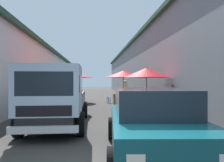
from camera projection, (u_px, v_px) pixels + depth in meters
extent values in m
plane|color=#3D3A38|center=(94.00, 102.00, 16.29)|extent=(90.00, 90.00, 0.00)
cube|color=silver|center=(11.00, 76.00, 17.93)|extent=(49.50, 7.00, 4.14)
cube|color=#284C38|center=(11.00, 51.00, 17.93)|extent=(49.80, 7.50, 0.24)
cube|color=gray|center=(172.00, 70.00, 19.15)|extent=(49.50, 7.00, 5.24)
cube|color=#284C38|center=(172.00, 41.00, 19.15)|extent=(49.80, 7.50, 0.24)
cylinder|color=#9E9EA3|center=(147.00, 92.00, 9.88)|extent=(0.06, 0.06, 2.26)
cone|color=red|center=(147.00, 73.00, 9.88)|extent=(2.20, 2.20, 0.46)
sphere|color=#9E9EA3|center=(147.00, 67.00, 9.88)|extent=(0.07, 0.07, 0.07)
cube|color=brown|center=(150.00, 107.00, 9.80)|extent=(0.96, 0.61, 0.84)
sphere|color=orange|center=(147.00, 96.00, 9.74)|extent=(0.09, 0.09, 0.09)
sphere|color=orange|center=(151.00, 97.00, 9.49)|extent=(0.09, 0.09, 0.09)
sphere|color=orange|center=(151.00, 96.00, 10.08)|extent=(0.09, 0.09, 0.09)
sphere|color=orange|center=(149.00, 96.00, 10.05)|extent=(0.09, 0.09, 0.09)
cylinder|color=#9E9EA3|center=(123.00, 89.00, 12.75)|extent=(0.06, 0.06, 2.27)
cone|color=red|center=(123.00, 74.00, 12.75)|extent=(2.17, 2.17, 0.41)
sphere|color=#9E9EA3|center=(123.00, 70.00, 12.75)|extent=(0.07, 0.07, 0.07)
cube|color=brown|center=(119.00, 101.00, 12.84)|extent=(0.93, 0.73, 0.85)
sphere|color=orange|center=(124.00, 92.00, 12.78)|extent=(0.09, 0.09, 0.09)
sphere|color=orange|center=(122.00, 93.00, 12.99)|extent=(0.09, 0.09, 0.09)
sphere|color=orange|center=(117.00, 93.00, 12.57)|extent=(0.09, 0.09, 0.09)
sphere|color=orange|center=(123.00, 93.00, 12.94)|extent=(0.09, 0.09, 0.09)
cylinder|color=#9E9EA3|center=(74.00, 87.00, 16.21)|extent=(0.06, 0.06, 2.29)
cone|color=red|center=(74.00, 75.00, 16.21)|extent=(2.73, 2.73, 0.38)
sphere|color=#9E9EA3|center=(74.00, 72.00, 16.21)|extent=(0.07, 0.07, 0.07)
cube|color=brown|center=(74.00, 97.00, 16.13)|extent=(0.98, 0.71, 0.79)
sphere|color=orange|center=(73.00, 92.00, 15.81)|extent=(0.09, 0.09, 0.09)
sphere|color=orange|center=(73.00, 91.00, 16.24)|extent=(0.09, 0.09, 0.09)
sphere|color=orange|center=(76.00, 92.00, 15.83)|extent=(0.09, 0.09, 0.09)
sphere|color=orange|center=(75.00, 91.00, 16.14)|extent=(0.09, 0.09, 0.09)
sphere|color=orange|center=(76.00, 91.00, 16.19)|extent=(0.09, 0.09, 0.09)
cylinder|color=#9E9EA3|center=(59.00, 92.00, 10.80)|extent=(0.06, 0.06, 2.16)
cone|color=red|center=(59.00, 74.00, 10.80)|extent=(2.86, 2.86, 0.32)
sphere|color=#9E9EA3|center=(59.00, 70.00, 10.80)|extent=(0.07, 0.07, 0.07)
cube|color=#9E7547|center=(61.00, 106.00, 10.73)|extent=(0.76, 0.57, 0.72)
sphere|color=orange|center=(60.00, 98.00, 10.95)|extent=(0.09, 0.09, 0.09)
sphere|color=orange|center=(62.00, 98.00, 10.84)|extent=(0.09, 0.09, 0.09)
sphere|color=orange|center=(61.00, 98.00, 10.81)|extent=(0.09, 0.09, 0.09)
sphere|color=orange|center=(64.00, 98.00, 10.91)|extent=(0.09, 0.09, 0.09)
sphere|color=orange|center=(60.00, 98.00, 10.81)|extent=(0.09, 0.09, 0.09)
sphere|color=orange|center=(57.00, 97.00, 10.73)|extent=(0.09, 0.09, 0.09)
cylinder|color=#9E9EA3|center=(58.00, 88.00, 13.16)|extent=(0.06, 0.06, 2.37)
cone|color=#D84C14|center=(58.00, 72.00, 13.16)|extent=(2.22, 2.22, 0.32)
sphere|color=#9E9EA3|center=(58.00, 69.00, 13.16)|extent=(0.07, 0.07, 0.07)
cube|color=brown|center=(61.00, 101.00, 13.11)|extent=(0.75, 0.62, 0.78)
sphere|color=orange|center=(63.00, 93.00, 13.12)|extent=(0.09, 0.09, 0.09)
sphere|color=orange|center=(57.00, 94.00, 12.93)|extent=(0.09, 0.09, 0.09)
sphere|color=orange|center=(60.00, 94.00, 12.90)|extent=(0.09, 0.09, 0.09)
sphere|color=orange|center=(60.00, 94.00, 13.08)|extent=(0.09, 0.09, 0.09)
sphere|color=orange|center=(60.00, 94.00, 13.34)|extent=(0.09, 0.09, 0.09)
cube|color=#0F4C56|center=(152.00, 129.00, 4.57)|extent=(4.02, 2.01, 0.64)
cube|color=#19232D|center=(150.00, 101.00, 4.72)|extent=(2.45, 1.69, 0.56)
cube|color=silver|center=(136.00, 159.00, 2.63)|extent=(0.08, 0.24, 0.14)
cylinder|color=black|center=(173.00, 128.00, 5.90)|extent=(0.61, 0.25, 0.60)
cylinder|color=black|center=(112.00, 128.00, 5.88)|extent=(0.61, 0.25, 0.60)
cube|color=black|center=(59.00, 112.00, 7.68)|extent=(4.81, 1.50, 0.36)
cube|color=#ADC6E0|center=(50.00, 89.00, 6.06)|extent=(1.55, 1.76, 1.40)
cube|color=#19232D|center=(44.00, 84.00, 5.32)|extent=(0.07, 1.47, 0.63)
cube|color=#19232D|center=(50.00, 83.00, 6.06)|extent=(1.06, 1.78, 0.45)
cube|color=black|center=(44.00, 111.00, 5.31)|extent=(0.07, 1.40, 0.28)
cube|color=silver|center=(44.00, 130.00, 5.23)|extent=(0.13, 1.75, 0.18)
cube|color=gray|center=(83.00, 98.00, 8.57)|extent=(3.16, 0.08, 0.50)
cube|color=gray|center=(42.00, 98.00, 8.42)|extent=(3.16, 0.08, 0.50)
cube|color=gray|center=(67.00, 96.00, 10.04)|extent=(0.07, 1.65, 0.50)
cylinder|color=black|center=(81.00, 124.00, 6.14)|extent=(0.72, 0.22, 0.72)
cylinder|color=black|center=(19.00, 125.00, 5.98)|extent=(0.72, 0.22, 0.72)
cylinder|color=black|center=(85.00, 110.00, 9.20)|extent=(0.72, 0.22, 0.72)
cylinder|color=black|center=(44.00, 110.00, 9.04)|extent=(0.72, 0.22, 0.72)
cylinder|color=#232328|center=(125.00, 97.00, 16.36)|extent=(0.14, 0.14, 0.84)
cylinder|color=#232328|center=(125.00, 97.00, 16.19)|extent=(0.14, 0.14, 0.84)
cube|color=#D8C666|center=(125.00, 87.00, 16.28)|extent=(0.51, 0.28, 0.63)
sphere|color=tan|center=(125.00, 82.00, 16.28)|extent=(0.23, 0.23, 0.23)
cylinder|color=#D8C666|center=(124.00, 87.00, 16.56)|extent=(0.08, 0.08, 0.56)
cylinder|color=#D8C666|center=(126.00, 87.00, 15.99)|extent=(0.08, 0.08, 0.56)
cylinder|color=navy|center=(65.00, 96.00, 17.50)|extent=(0.14, 0.14, 0.79)
cylinder|color=navy|center=(67.00, 96.00, 17.52)|extent=(0.14, 0.14, 0.79)
cube|color=#D8C666|center=(66.00, 88.00, 17.51)|extent=(0.21, 0.46, 0.59)
sphere|color=tan|center=(66.00, 83.00, 17.51)|extent=(0.22, 0.22, 0.22)
cylinder|color=#D8C666|center=(63.00, 87.00, 17.48)|extent=(0.08, 0.08, 0.53)
cylinder|color=#D8C666|center=(70.00, 87.00, 17.54)|extent=(0.08, 0.08, 0.53)
cylinder|color=#194CB2|center=(109.00, 97.00, 15.42)|extent=(0.30, 0.30, 0.03)
cylinder|color=#194CB2|center=(109.00, 100.00, 15.53)|extent=(0.04, 0.04, 0.42)
cylinder|color=#194CB2|center=(107.00, 100.00, 15.41)|extent=(0.04, 0.04, 0.42)
cylinder|color=#194CB2|center=(109.00, 100.00, 15.31)|extent=(0.04, 0.04, 0.42)
cylinder|color=#194CB2|center=(110.00, 100.00, 15.43)|extent=(0.04, 0.04, 0.42)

